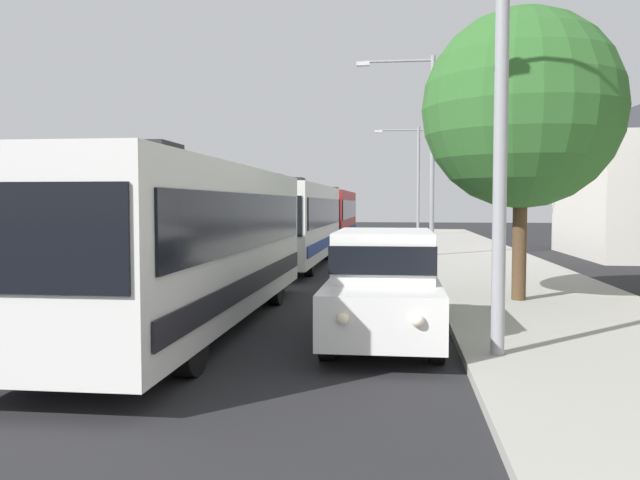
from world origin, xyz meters
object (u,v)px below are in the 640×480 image
(streetlamp_far, at_px, (418,168))
(bus_middle, at_px, (328,216))
(white_suv, at_px, (384,281))
(streetlamp_mid, at_px, (433,133))
(bus_lead, at_px, (188,240))
(bus_second_in_line, at_px, (293,221))
(box_truck_oncoming, at_px, (260,216))
(roadside_tree, at_px, (522,110))

(streetlamp_far, bearing_deg, bus_middle, -117.57)
(white_suv, distance_m, streetlamp_mid, 17.57)
(bus_lead, xyz_separation_m, streetlamp_mid, (5.40, 16.34, 3.69))
(bus_second_in_line, bearing_deg, streetlamp_far, 76.50)
(bus_lead, height_order, bus_middle, same)
(white_suv, bearing_deg, box_truck_oncoming, 107.36)
(bus_middle, relative_size, roadside_tree, 1.61)
(bus_lead, distance_m, box_truck_oncoming, 22.04)
(streetlamp_far, bearing_deg, white_suv, -92.75)
(box_truck_oncoming, relative_size, roadside_tree, 1.20)
(bus_middle, relative_size, streetlamp_far, 1.39)
(streetlamp_far, bearing_deg, roadside_tree, -87.60)
(bus_lead, relative_size, box_truck_oncoming, 1.35)
(box_truck_oncoming, bearing_deg, bus_second_in_line, -70.79)
(white_suv, xyz_separation_m, streetlamp_mid, (1.70, 16.94, 4.35))
(bus_middle, distance_m, streetlamp_mid, 10.43)
(bus_lead, distance_m, streetlamp_far, 35.36)
(bus_lead, xyz_separation_m, box_truck_oncoming, (-3.30, 21.79, 0.02))
(streetlamp_far, bearing_deg, box_truck_oncoming, -123.77)
(box_truck_oncoming, relative_size, streetlamp_mid, 0.93)
(box_truck_oncoming, xyz_separation_m, streetlamp_far, (8.70, 13.01, 3.19))
(bus_lead, relative_size, bus_second_in_line, 0.98)
(white_suv, relative_size, streetlamp_far, 0.64)
(streetlamp_far, bearing_deg, bus_lead, -98.82)
(bus_lead, distance_m, bus_second_in_line, 12.31)
(bus_middle, height_order, streetlamp_mid, streetlamp_mid)
(bus_second_in_line, xyz_separation_m, white_suv, (3.70, -12.91, -0.66))
(bus_middle, relative_size, box_truck_oncoming, 1.34)
(roadside_tree, bearing_deg, bus_lead, -152.86)
(bus_second_in_line, distance_m, white_suv, 13.45)
(bus_middle, distance_m, streetlamp_far, 12.10)
(bus_lead, bearing_deg, bus_middle, 90.00)
(bus_second_in_line, relative_size, roadside_tree, 1.66)
(box_truck_oncoming, bearing_deg, bus_middle, 38.96)
(streetlamp_mid, bearing_deg, bus_lead, -108.29)
(streetlamp_mid, bearing_deg, white_suv, -95.73)
(bus_second_in_line, relative_size, streetlamp_mid, 1.29)
(streetlamp_far, bearing_deg, streetlamp_mid, -90.00)
(bus_lead, distance_m, white_suv, 3.80)
(streetlamp_far, xyz_separation_m, roadside_tree, (1.32, -31.35, -0.41))
(bus_second_in_line, distance_m, streetlamp_far, 23.35)
(streetlamp_mid, bearing_deg, bus_second_in_line, -143.30)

